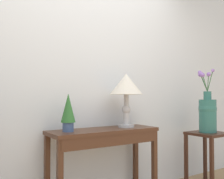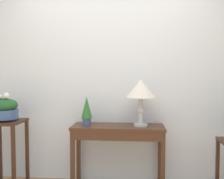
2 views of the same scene
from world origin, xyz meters
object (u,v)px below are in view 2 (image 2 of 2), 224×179
object	(u,v)px
console_table	(118,136)
potted_plant_on_console	(87,110)
table_lamp	(141,91)
planter_bowl_wide_left	(5,109)
pedestal_stand_left	(6,155)

from	to	relation	value
console_table	potted_plant_on_console	bearing A→B (deg)	176.38
console_table	potted_plant_on_console	distance (m)	0.48
console_table	table_lamp	xyz separation A→B (m)	(0.27, 0.02, 0.53)
potted_plant_on_console	planter_bowl_wide_left	xyz separation A→B (m)	(-0.94, -0.12, 0.02)
planter_bowl_wide_left	table_lamp	bearing A→B (deg)	4.13
table_lamp	potted_plant_on_console	bearing A→B (deg)	179.88
planter_bowl_wide_left	potted_plant_on_console	bearing A→B (deg)	6.98
console_table	pedestal_stand_left	size ratio (longest dim) A/B	1.32
pedestal_stand_left	planter_bowl_wide_left	xyz separation A→B (m)	(0.00, -0.00, 0.55)
console_table	planter_bowl_wide_left	xyz separation A→B (m)	(-1.31, -0.09, 0.32)
console_table	table_lamp	size ratio (longest dim) A/B	1.98
table_lamp	pedestal_stand_left	xyz separation A→B (m)	(-1.57, -0.11, -0.76)
pedestal_stand_left	table_lamp	bearing A→B (deg)	4.11
potted_plant_on_console	planter_bowl_wide_left	bearing A→B (deg)	-173.02
console_table	planter_bowl_wide_left	distance (m)	1.35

